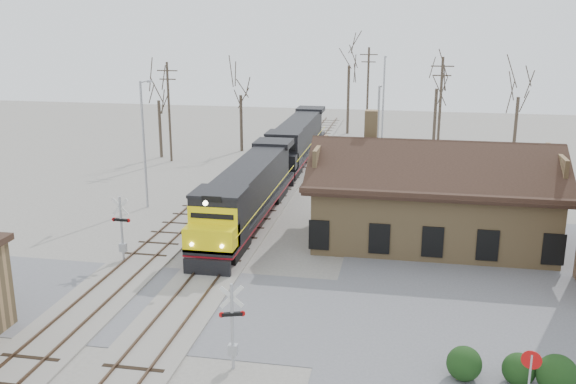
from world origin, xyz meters
TOP-DOWN VIEW (x-y plane):
  - ground at (0.00, 0.00)m, footprint 140.00×140.00m
  - road at (0.00, 0.00)m, footprint 60.00×9.00m
  - parking_lot at (18.00, 4.00)m, footprint 22.00×26.00m
  - track_main at (0.00, 15.00)m, footprint 3.40×90.00m
  - track_siding at (-4.50, 15.00)m, footprint 3.40×90.00m
  - depot at (11.99, 12.00)m, footprint 15.20×9.31m
  - locomotive_lead at (0.00, 12.65)m, footprint 2.84×19.02m
  - locomotive_trailing at (0.00, 31.94)m, footprint 2.84×19.02m
  - crossbuck_near at (3.87, -5.07)m, footprint 1.01×0.41m
  - crossbuck_far at (-5.38, 4.95)m, footprint 1.11×0.29m
  - do_not_enter_sign at (14.94, -5.93)m, footprint 0.70×0.22m
  - hedge_a at (12.88, -4.20)m, footprint 1.36×1.36m
  - hedge_b at (14.91, -4.18)m, footprint 1.27×1.27m
  - hedge_c at (16.20, -4.54)m, footprint 1.53×1.53m
  - streetlight_a at (-8.35, 15.71)m, footprint 0.25×2.04m
  - streetlight_b at (7.98, 24.00)m, footprint 0.25×2.04m
  - streetlight_c at (7.79, 37.95)m, footprint 0.25×2.04m
  - utility_pole_a at (-12.19, 30.76)m, footprint 2.00×0.24m
  - utility_pole_b at (5.70, 45.72)m, footprint 2.00×0.24m
  - utility_pole_c at (13.05, 31.15)m, footprint 2.00×0.24m
  - tree_a at (-13.83, 32.30)m, footprint 3.79×3.79m
  - tree_b at (-6.70, 36.79)m, footprint 3.89×3.89m
  - tree_c at (3.21, 49.19)m, footprint 5.39×5.39m
  - tree_d at (13.04, 40.24)m, footprint 4.35×4.35m
  - tree_e at (20.63, 37.53)m, footprint 4.11×4.11m

SIDE VIEW (x-z plane):
  - ground at x=0.00m, z-range 0.00..0.00m
  - road at x=0.00m, z-range 0.00..0.03m
  - parking_lot at x=18.00m, z-range 0.01..0.04m
  - track_main at x=0.00m, z-range -0.05..0.19m
  - track_siding at x=-4.50m, z-range -0.05..0.19m
  - hedge_b at x=14.91m, z-range 0.00..1.27m
  - hedge_a at x=12.88m, z-range 0.00..1.36m
  - hedge_c at x=16.20m, z-range 0.00..1.53m
  - do_not_enter_sign at x=14.94m, z-range 0.45..2.84m
  - crossbuck_near at x=3.87m, z-range -0.09..3.57m
  - crossbuck_far at x=-5.38m, z-range -0.11..3.79m
  - locomotive_trailing at x=0.00m, z-range 0.22..4.21m
  - locomotive_lead at x=0.00m, z-range 0.11..4.33m
  - depot at x=11.99m, z-range -1.54..6.36m
  - streetlight_b at x=7.98m, z-range 0.53..8.91m
  - utility_pole_a at x=-12.19m, z-range 0.22..9.73m
  - streetlight_a at x=-8.35m, z-range 0.54..9.79m
  - utility_pole_c at x=13.05m, z-range 0.23..10.46m
  - utility_pole_b at x=5.70m, z-range 0.23..10.57m
  - streetlight_c at x=7.79m, z-range 0.54..10.44m
  - tree_a at x=-13.83m, z-range 1.96..11.24m
  - tree_b at x=-6.70m, z-range 2.01..11.54m
  - tree_e at x=20.63m, z-range 2.13..12.19m
  - tree_d at x=13.04m, z-range 2.26..12.91m
  - tree_c at x=3.21m, z-range 2.81..16.01m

